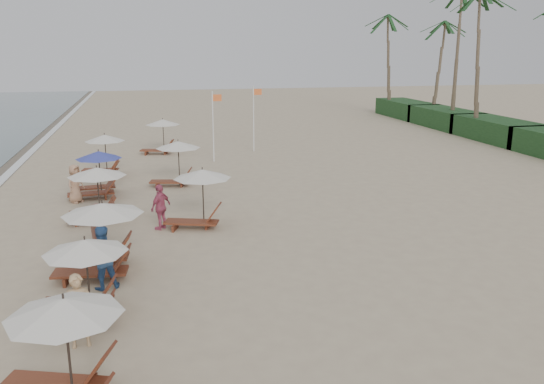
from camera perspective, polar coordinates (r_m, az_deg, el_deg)
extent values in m
plane|color=tan|center=(16.43, 1.26, -9.70)|extent=(160.00, 160.00, 0.00)
cube|color=#193D1C|center=(45.05, 22.10, 5.92)|extent=(3.20, 8.00, 1.60)
cube|color=#193D1C|center=(51.31, 17.34, 7.26)|extent=(3.20, 8.00, 1.60)
cube|color=#193D1C|center=(57.87, 13.62, 8.27)|extent=(3.20, 8.00, 1.60)
cylinder|color=brown|center=(45.16, 20.81, 11.81)|extent=(0.36, 0.36, 10.60)
cylinder|color=brown|center=(50.03, 18.41, 12.65)|extent=(0.36, 0.36, 11.40)
cylinder|color=brown|center=(55.02, 16.30, 11.66)|extent=(0.36, 0.36, 9.00)
cylinder|color=brown|center=(58.83, 12.27, 12.45)|extent=(0.36, 0.36, 9.80)
cylinder|color=black|center=(11.44, -20.08, -15.74)|extent=(0.05, 0.05, 2.29)
cone|color=silver|center=(10.97, -20.56, -10.99)|extent=(2.15, 2.15, 0.35)
cylinder|color=black|center=(15.04, -18.34, -8.59)|extent=(0.05, 0.05, 2.05)
cone|color=silver|center=(14.72, -18.62, -5.28)|extent=(2.12, 2.12, 0.35)
cylinder|color=black|center=(17.81, -16.77, -4.67)|extent=(0.05, 0.05, 2.15)
cone|color=silver|center=(17.52, -17.00, -1.65)|extent=(2.45, 2.45, 0.35)
cylinder|color=black|center=(23.34, -17.36, -0.27)|extent=(0.05, 0.05, 2.08)
cone|color=silver|center=(23.13, -17.54, 1.99)|extent=(2.30, 2.30, 0.35)
cylinder|color=black|center=(27.19, -17.22, 1.75)|extent=(0.05, 0.05, 2.05)
cone|color=#353F9E|center=(27.01, -17.37, 3.65)|extent=(2.11, 2.11, 0.35)
cylinder|color=black|center=(31.29, -16.66, 3.54)|extent=(0.05, 0.05, 2.19)
cone|color=silver|center=(31.13, -16.79, 5.34)|extent=(2.11, 2.11, 0.35)
cylinder|color=black|center=(21.79, -7.07, -0.64)|extent=(0.05, 0.05, 2.15)
cone|color=silver|center=(21.56, -7.16, 1.86)|extent=(2.24, 2.24, 0.35)
cylinder|color=black|center=(28.51, -9.52, 2.88)|extent=(0.05, 0.05, 2.15)
cone|color=silver|center=(28.33, -9.61, 4.82)|extent=(2.24, 2.24, 0.35)
cylinder|color=black|center=(37.42, -11.07, 5.58)|extent=(0.05, 0.05, 2.15)
cone|color=silver|center=(37.29, -11.14, 7.06)|extent=(2.24, 2.24, 0.35)
imported|color=tan|center=(13.81, -19.17, -11.43)|extent=(0.69, 0.50, 1.77)
imported|color=#2E558C|center=(16.69, -17.07, -6.46)|extent=(1.07, 0.92, 1.89)
imported|color=brown|center=(18.98, -17.36, -3.93)|extent=(1.04, 1.38, 1.90)
imported|color=#B54867|center=(21.57, -11.34, -1.51)|extent=(1.01, 1.06, 1.77)
imported|color=tan|center=(26.36, -19.53, 0.82)|extent=(0.96, 1.01, 1.74)
cylinder|color=silver|center=(33.99, -6.06, 6.67)|extent=(0.08, 0.08, 4.26)
cube|color=orange|center=(33.83, -5.66, 9.59)|extent=(0.55, 0.02, 0.40)
cylinder|color=silver|center=(37.16, -1.90, 7.49)|extent=(0.08, 0.08, 4.35)
cube|color=orange|center=(37.03, -1.49, 10.23)|extent=(0.55, 0.02, 0.40)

